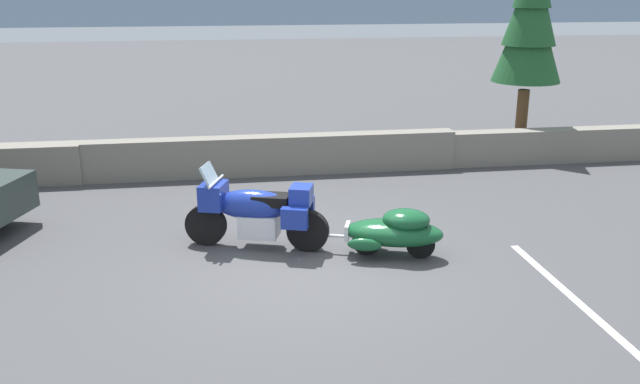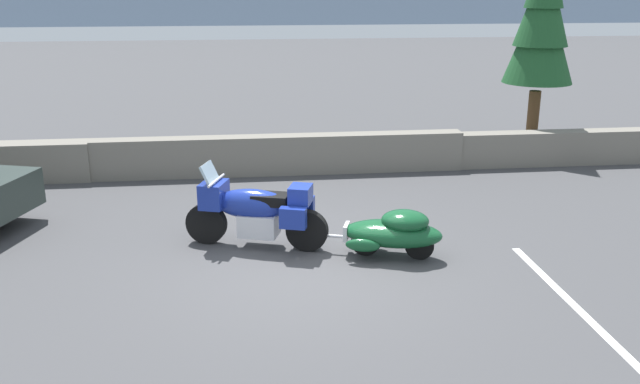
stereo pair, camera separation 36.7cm
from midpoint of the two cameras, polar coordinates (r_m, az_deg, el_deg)
name	(u,v)px [view 1 (the left image)]	position (r m, az deg, el deg)	size (l,w,h in m)	color
ground_plane	(305,267)	(10.11, -2.35, -6.29)	(80.00, 80.00, 0.00)	#424244
stone_guard_wall	(234,157)	(14.76, -7.94, 2.93)	(24.00, 0.58, 0.85)	slate
touring_motorcycle	(255,210)	(10.65, -6.43, -1.54)	(2.24, 1.16, 1.33)	black
car_shaped_trailer	(394,231)	(10.38, 5.26, -3.26)	(2.21, 1.13, 0.76)	black
pine_tree_tall	(531,15)	(17.16, 16.69, 14.06)	(1.64, 1.64, 5.21)	brown
parking_stripe_marker	(570,295)	(9.76, 19.28, -8.21)	(0.12, 3.60, 0.01)	silver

